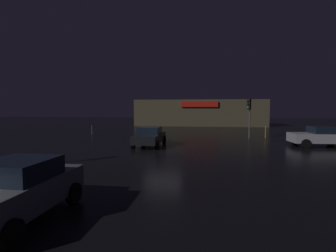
% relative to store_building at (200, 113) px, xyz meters
% --- Properties ---
extents(ground_plane, '(120.00, 120.00, 0.00)m').
position_rel_store_building_xyz_m(ground_plane, '(-2.21, -25.64, -2.09)').
color(ground_plane, black).
extents(store_building, '(20.67, 6.70, 4.18)m').
position_rel_store_building_xyz_m(store_building, '(0.00, 0.00, 0.00)').
color(store_building, brown).
rests_on(store_building, ground).
extents(traffic_signal_opposite, '(0.42, 0.42, 3.68)m').
position_rel_store_building_xyz_m(traffic_signal_opposite, '(4.76, -18.10, 0.62)').
color(traffic_signal_opposite, '#595B60').
rests_on(traffic_signal_opposite, ground).
extents(car_near, '(2.02, 4.42, 1.43)m').
position_rel_store_building_xyz_m(car_near, '(-3.48, -23.97, -1.37)').
color(car_near, black).
rests_on(car_near, ground).
extents(car_far, '(1.96, 3.82, 1.52)m').
position_rel_store_building_xyz_m(car_far, '(-4.18, -37.09, -1.32)').
color(car_far, slate).
rests_on(car_far, ground).
extents(car_crossing, '(4.11, 2.22, 1.49)m').
position_rel_store_building_xyz_m(car_crossing, '(9.02, -22.85, -1.33)').
color(car_crossing, '#B7B7BF').
rests_on(car_crossing, ground).
extents(bollard_kerb_a, '(0.11, 0.11, 0.99)m').
position_rel_store_building_xyz_m(bollard_kerb_a, '(-11.47, -16.33, -1.60)').
color(bollard_kerb_a, '#595B60').
rests_on(bollard_kerb_a, ground).
extents(bollard_kerb_b, '(0.08, 0.08, 1.15)m').
position_rel_store_building_xyz_m(bollard_kerb_b, '(6.45, -17.46, -1.52)').
color(bollard_kerb_b, gold).
rests_on(bollard_kerb_b, ground).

